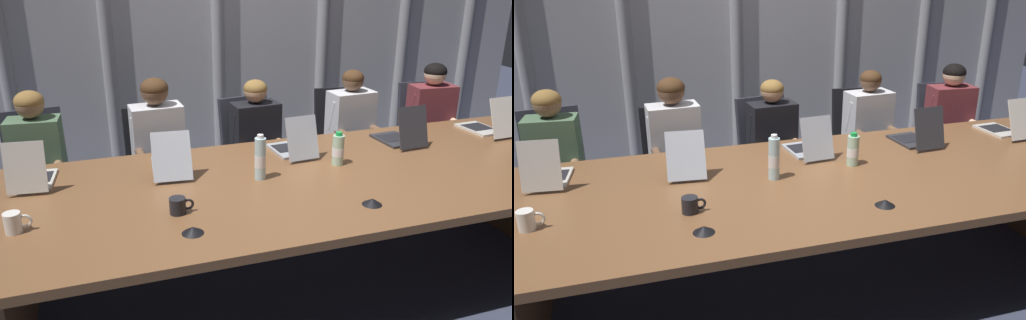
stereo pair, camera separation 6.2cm
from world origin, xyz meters
TOP-DOWN VIEW (x-y plane):
  - ground_plane at (0.00, 0.00)m, footprint 13.44×13.44m
  - conference_table at (0.00, 0.00)m, footprint 3.97×1.46m
  - curtain_backdrop at (-0.00, 2.21)m, footprint 6.72×0.17m
  - laptop_left_end at (-1.62, 0.39)m, footprint 0.26×0.39m
  - laptop_left_mid at (-0.81, 0.38)m, footprint 0.27×0.48m
  - laptop_center at (0.02, 0.41)m, footprint 0.25×0.41m
  - laptop_right_mid at (0.83, 0.37)m, footprint 0.25×0.40m
  - laptop_right_end at (1.60, 0.38)m, footprint 0.23×0.43m
  - office_chair_left_end at (-1.66, 1.16)m, footprint 0.60×0.61m
  - office_chair_left_mid at (-0.81, 1.16)m, footprint 0.60×0.60m
  - office_chair_center at (-0.01, 1.16)m, footprint 0.60×0.61m
  - office_chair_right_mid at (0.81, 1.16)m, footprint 0.60×0.60m
  - office_chair_right_end at (1.67, 1.16)m, footprint 0.60×0.60m
  - person_left_end at (-1.66, 1.00)m, footprint 0.41×0.57m
  - person_left_mid at (-0.79, 1.01)m, footprint 0.41×0.56m
  - person_center at (-0.01, 1.00)m, footprint 0.40×0.57m
  - person_right_mid at (0.83, 1.00)m, footprint 0.41×0.56m
  - person_right_end at (1.62, 1.01)m, footprint 0.43×0.57m
  - water_bottle_primary at (0.22, 0.14)m, footprint 0.08×0.08m
  - water_bottle_secondary at (-0.33, 0.07)m, footprint 0.07×0.07m
  - coffee_mug_near at (-0.88, -0.23)m, footprint 0.13×0.09m
  - coffee_mug_far at (-1.67, -0.18)m, footprint 0.13×0.08m
  - conference_mic_left_side at (-0.85, -0.46)m, footprint 0.11×0.11m
  - conference_mic_middle at (0.13, -0.45)m, footprint 0.11×0.11m

SIDE VIEW (x-z plane):
  - ground_plane at x=0.00m, z-range 0.00..0.00m
  - office_chair_left_mid at x=-0.81m, z-range -0.11..0.80m
  - office_chair_right_end at x=1.67m, z-range -0.12..0.81m
  - office_chair_center at x=-0.01m, z-range -0.12..0.81m
  - office_chair_right_mid at x=0.81m, z-range -0.12..0.82m
  - office_chair_left_end at x=-1.66m, z-range -0.12..0.84m
  - conference_table at x=0.00m, z-range 0.23..0.98m
  - person_center at x=-0.01m, z-range 0.07..1.19m
  - person_right_mid at x=0.83m, z-range 0.07..1.21m
  - person_right_end at x=1.62m, z-range 0.08..1.23m
  - person_left_end at x=-1.66m, z-range 0.08..1.23m
  - person_left_mid at x=-0.79m, z-range 0.08..1.27m
  - conference_mic_left_side at x=-0.85m, z-range 0.75..0.78m
  - conference_mic_middle at x=0.13m, z-range 0.75..0.78m
  - coffee_mug_near at x=-0.88m, z-range 0.75..0.83m
  - coffee_mug_far at x=-1.67m, z-range 0.75..0.85m
  - laptop_left_mid at x=-0.81m, z-range 0.66..0.94m
  - laptop_center at x=0.02m, z-range 0.66..0.95m
  - laptop_right_mid at x=0.83m, z-range 0.65..0.95m
  - laptop_right_end at x=1.60m, z-range 0.65..0.96m
  - laptop_left_end at x=-1.62m, z-range 0.65..0.96m
  - water_bottle_primary at x=0.22m, z-range 0.74..0.95m
  - water_bottle_secondary at x=-0.33m, z-range 0.74..1.02m
  - curtain_backdrop at x=0.00m, z-range 0.00..3.13m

